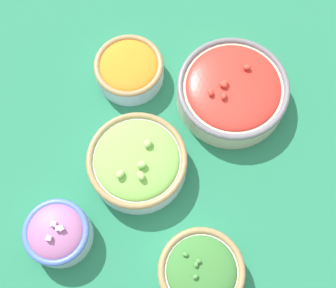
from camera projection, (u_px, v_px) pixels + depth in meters
name	position (u px, v px, depth m)	size (l,w,h in m)	color
ground_plane	(168.00, 149.00, 0.91)	(3.00, 3.00, 0.00)	#23704C
bowl_lettuce	(137.00, 162.00, 0.86)	(0.18, 0.18, 0.08)	#B2C1CC
bowl_cherry_tomatoes	(232.00, 91.00, 0.91)	(0.22, 0.22, 0.08)	beige
bowl_broccoli	(201.00, 272.00, 0.80)	(0.15, 0.15, 0.07)	silver
bowl_red_onion	(58.00, 233.00, 0.82)	(0.12, 0.12, 0.07)	#B2C1CC
bowl_carrots	(129.00, 69.00, 0.93)	(0.14, 0.14, 0.05)	#B2C1CC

